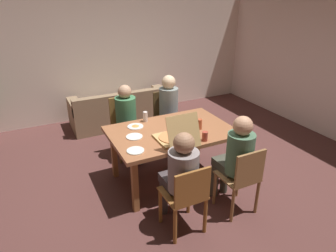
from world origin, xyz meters
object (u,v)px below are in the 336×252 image
Objects in this scene: chair_0 at (166,117)px; chair_1 at (186,196)px; plate_1 at (135,151)px; drinking_glass_0 at (199,124)px; dining_table at (171,135)px; plate_2 at (135,126)px; couch at (123,111)px; chair_3 at (242,177)px; drinking_glass_1 at (145,117)px; person_3 at (236,155)px; drinking_glass_2 at (205,136)px; plate_0 at (134,137)px; person_0 at (170,107)px; person_1 at (180,172)px; pizza_box_0 at (175,137)px; person_2 at (128,117)px; chair_2 at (125,125)px.

chair_0 is 1.09× the size of chair_1.
drinking_glass_0 is at bearing 11.21° from plate_1.
plate_2 is at bearing 141.40° from dining_table.
plate_2 is at bearing -102.56° from couch.
plate_1 is at bearing 147.12° from chair_3.
chair_3 is 6.00× the size of drinking_glass_1.
person_3 is 8.80× the size of drinking_glass_0.
chair_3 is at bearing -71.91° from drinking_glass_2.
plate_0 is at bearing -128.44° from drinking_glass_1.
plate_2 is at bearing 149.42° from drinking_glass_0.
person_0 is at bearing 82.23° from drinking_glass_2.
person_1 reaches higher than chair_3.
chair_1 is at bearing -110.25° from chair_0.
pizza_box_0 is 0.54m from plate_1.
chair_1 is 1.87m from person_2.
chair_2 is 0.77× the size of person_3.
drinking_glass_1 is (-0.61, -0.58, 0.33)m from chair_0.
person_1 is 0.59× the size of couch.
chair_3 is 0.66m from drinking_glass_2.
pizza_box_0 is at bearing -38.16° from plate_0.
plate_2 is (-0.29, 0.62, -0.05)m from pizza_box_0.
plate_0 is at bearing 177.17° from dining_table.
chair_0 is at bearing 51.76° from plate_1.
person_3 is 2.25× the size of pizza_box_0.
chair_0 is at bearing -72.38° from couch.
person_1 is 8.10× the size of drinking_glass_1.
person_3 is 0.61× the size of couch.
chair_2 is 0.47× the size of couch.
person_0 reaches higher than pizza_box_0.
person_2 is (-0.74, -0.15, 0.19)m from chair_0.
chair_0 is at bearing 90.00° from person_3.
person_2 is 0.86m from plate_0.
dining_table is at bearing -90.79° from couch.
dining_table is at bearing 112.48° from chair_3.
dining_table is 2.97× the size of pizza_box_0.
person_0 is 1.02× the size of person_3.
chair_0 is at bearing 69.75° from chair_1.
couch is at bearing 83.42° from person_1.
plate_0 is at bearing -133.58° from chair_0.
person_3 reaches higher than chair_1.
person_1 is at bearing -144.21° from drinking_glass_2.
drinking_glass_2 reaches higher than dining_table.
drinking_glass_2 is at bearing -97.77° from person_0.
chair_0 reaches higher than chair_3.
drinking_glass_2 is (0.56, -1.31, 0.13)m from person_2.
drinking_glass_0 reaches higher than plate_2.
chair_2 is at bearing 90.00° from chair_1.
plate_1 is (-1.05, 0.68, 0.27)m from chair_3.
plate_1 is at bearing -110.58° from plate_2.
plate_0 is 0.37m from plate_1.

